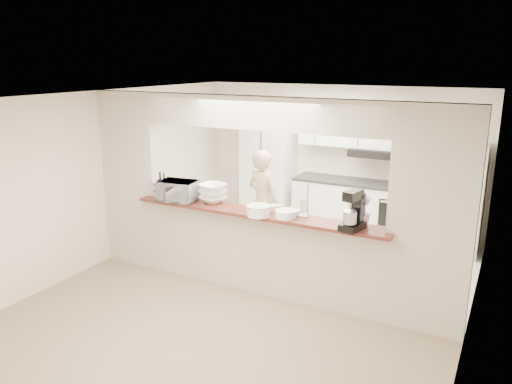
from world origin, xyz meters
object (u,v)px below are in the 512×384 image
Objects in this scene: refrigerator at (457,199)px; person at (263,203)px; stand_mixer at (354,212)px; toaster_oven at (178,191)px.

refrigerator is 2.97m from person.
stand_mixer is (-0.80, -2.79, 0.44)m from refrigerator.
toaster_oven is (-3.20, -2.75, 0.38)m from refrigerator.
refrigerator is at bearing 74.04° from stand_mixer.
refrigerator is 2.93m from stand_mixer.
stand_mixer is 0.28× the size of person.
refrigerator is 3.43× the size of toaster_oven.
stand_mixer is 2.28m from person.
toaster_oven is 0.31× the size of person.
person is at bearing -150.51° from refrigerator.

